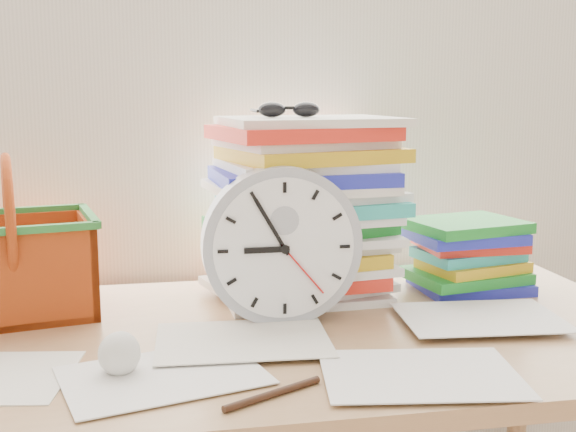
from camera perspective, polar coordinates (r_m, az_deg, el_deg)
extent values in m
cube|color=silver|center=(1.55, -4.40, 15.34)|extent=(2.40, 0.01, 2.50)
cube|color=#A2774C|center=(1.24, -2.05, -9.71)|extent=(1.40, 0.70, 0.03)
cylinder|color=#A2774C|center=(1.85, 17.60, -15.92)|extent=(0.04, 0.04, 0.72)
cylinder|color=#9FA3AD|center=(1.25, -0.52, -2.31)|extent=(0.28, 0.06, 0.28)
sphere|color=white|center=(1.07, -13.21, -10.51)|extent=(0.06, 0.06, 0.06)
cylinder|color=black|center=(0.98, -1.20, -13.87)|extent=(0.14, 0.08, 0.01)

